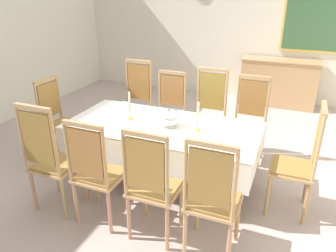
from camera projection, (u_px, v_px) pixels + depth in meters
ground at (169, 174)px, 4.14m from camera, size 6.55×6.88×0.04m
back_wall at (235, 16)px, 6.43m from camera, size 6.55×0.08×3.27m
dining_table at (163, 131)px, 3.69m from camera, size 2.15×1.01×0.73m
tablecloth at (163, 132)px, 3.70m from camera, size 2.17×1.03×0.34m
chair_south_a at (51, 158)px, 3.22m from camera, size 0.44×0.42×1.20m
chair_north_a at (136, 102)px, 4.78m from camera, size 0.44×0.42×1.21m
chair_south_b at (96, 171)px, 3.06m from camera, size 0.44×0.42×1.12m
chair_north_b at (169, 109)px, 4.60m from camera, size 0.44×0.42×1.09m
chair_south_c at (152, 184)px, 2.85m from camera, size 0.44×0.42×1.13m
chair_north_c at (209, 113)px, 4.39m from camera, size 0.44×0.42×1.19m
chair_south_d at (212, 197)px, 2.66m from camera, size 0.44×0.42×1.15m
chair_north_d at (249, 120)px, 4.21m from camera, size 0.44×0.42×1.14m
chair_head_west at (59, 119)px, 4.24m from camera, size 0.42×0.44×1.11m
chair_head_east at (300, 160)px, 3.20m from camera, size 0.42×0.44×1.18m
soup_tureen at (168, 118)px, 3.60m from camera, size 0.25×0.25×0.20m
candlestick_west at (130, 109)px, 3.75m from camera, size 0.07×0.07×0.34m
candlestick_east at (198, 120)px, 3.47m from camera, size 0.07×0.07×0.33m
bowl_near_left at (124, 105)px, 4.22m from camera, size 0.16×0.16×0.04m
bowl_near_right at (172, 112)px, 3.98m from camera, size 0.17×0.17×0.03m
bowl_far_left at (186, 115)px, 3.89m from camera, size 0.14×0.14×0.04m
bowl_far_right at (138, 108)px, 4.12m from camera, size 0.15×0.15×0.04m
spoon_primary at (117, 104)px, 4.29m from camera, size 0.04×0.18×0.01m
spoon_secondary at (164, 111)px, 4.05m from camera, size 0.03×0.18×0.01m
sideboard at (278, 83)px, 6.29m from camera, size 1.44×0.48×0.90m
framed_painting at (322, 13)px, 5.80m from camera, size 1.30×0.05×1.40m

